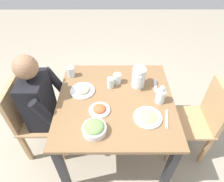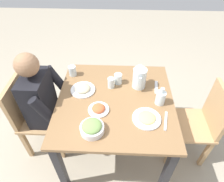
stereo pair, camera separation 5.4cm
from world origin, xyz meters
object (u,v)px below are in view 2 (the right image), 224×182
(diner_near, at_px, (51,104))
(water_glass_far_left, at_px, (72,71))
(dining_table, at_px, (115,108))
(plate_beans, at_px, (83,89))
(chair_far, at_px, (200,121))
(plate_fries, at_px, (147,118))
(salad_bowl, at_px, (92,128))
(water_glass_center, at_px, (118,79))
(water_pitcher, at_px, (139,78))
(water_glass_near_left, at_px, (111,83))
(chair_near, at_px, (33,113))
(plate_rice_curry, at_px, (99,109))
(oil_carafe, at_px, (160,98))

(diner_near, bearing_deg, water_glass_far_left, 150.03)
(dining_table, bearing_deg, plate_beans, -109.41)
(chair_far, bearing_deg, plate_fries, -69.64)
(salad_bowl, height_order, plate_beans, salad_bowl)
(dining_table, xyz_separation_m, chair_far, (-0.00, 0.80, -0.15))
(salad_bowl, height_order, water_glass_center, water_glass_center)
(water_pitcher, relative_size, plate_beans, 0.87)
(dining_table, relative_size, water_glass_near_left, 9.99)
(water_pitcher, relative_size, plate_fries, 0.85)
(water_glass_center, bearing_deg, salad_bowl, -17.75)
(chair_near, distance_m, water_glass_near_left, 0.82)
(chair_far, xyz_separation_m, water_glass_near_left, (-0.16, -0.84, 0.31))
(chair_near, relative_size, plate_beans, 3.96)
(dining_table, bearing_deg, salad_bowl, -25.83)
(chair_near, xyz_separation_m, water_glass_far_left, (-0.29, 0.37, 0.31))
(salad_bowl, height_order, water_glass_near_left, water_glass_near_left)
(chair_near, xyz_separation_m, water_glass_center, (-0.19, 0.81, 0.31))
(water_glass_far_left, bearing_deg, chair_far, 75.39)
(dining_table, distance_m, plate_fries, 0.34)
(salad_bowl, bearing_deg, chair_near, -119.29)
(dining_table, bearing_deg, water_pitcher, 131.19)
(water_pitcher, height_order, plate_fries, water_pitcher)
(plate_fries, distance_m, water_glass_near_left, 0.46)
(chair_far, distance_m, water_glass_near_left, 0.91)
(chair_near, xyz_separation_m, plate_fries, (0.23, 1.04, 0.27))
(dining_table, distance_m, plate_rice_curry, 0.22)
(plate_rice_curry, height_order, water_glass_center, water_glass_center)
(diner_near, xyz_separation_m, plate_rice_curry, (0.15, 0.46, 0.13))
(salad_bowl, xyz_separation_m, oil_carafe, (-0.31, 0.53, 0.01))
(chair_near, xyz_separation_m, oil_carafe, (0.05, 1.17, 0.31))
(water_glass_far_left, height_order, water_glass_near_left, same)
(dining_table, height_order, diner_near, diner_near)
(dining_table, xyz_separation_m, water_glass_near_left, (-0.16, -0.04, 0.16))
(diner_near, bearing_deg, plate_fries, 74.69)
(dining_table, bearing_deg, water_glass_center, 175.61)
(dining_table, height_order, water_glass_near_left, water_glass_near_left)
(dining_table, distance_m, salad_bowl, 0.40)
(salad_bowl, relative_size, water_glass_center, 1.81)
(plate_rice_curry, relative_size, oil_carafe, 1.04)
(dining_table, distance_m, oil_carafe, 0.41)
(diner_near, relative_size, water_glass_center, 11.88)
(chair_near, bearing_deg, plate_beans, 98.38)
(water_glass_near_left, bearing_deg, chair_near, -80.14)
(plate_beans, distance_m, oil_carafe, 0.68)
(dining_table, xyz_separation_m, chair_near, (-0.03, -0.80, -0.15))
(water_pitcher, distance_m, plate_rice_curry, 0.46)
(chair_far, distance_m, water_glass_far_left, 1.30)
(water_pitcher, bearing_deg, plate_beans, -81.21)
(plate_fries, bearing_deg, salad_bowl, -72.55)
(diner_near, height_order, plate_beans, diner_near)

